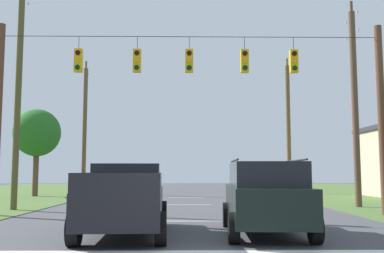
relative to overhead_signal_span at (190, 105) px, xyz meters
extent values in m
cube|color=white|center=(-0.10, -7.87, -4.39)|extent=(12.64, 0.45, 0.01)
cube|color=white|center=(-0.10, -1.87, -4.39)|extent=(2.50, 0.15, 0.01)
cube|color=white|center=(-0.10, 5.76, -4.39)|extent=(2.50, 0.15, 0.01)
cube|color=white|center=(-0.10, 12.35, -4.39)|extent=(2.50, 0.15, 0.01)
cylinder|color=brown|center=(7.74, 0.00, -0.53)|extent=(0.30, 0.30, 7.73)
cylinder|color=black|center=(0.02, 0.00, 2.84)|extent=(15.44, 0.02, 0.02)
cylinder|color=black|center=(-4.55, 0.00, 2.57)|extent=(0.02, 0.02, 0.54)
cube|color=yellow|center=(-4.55, 0.00, 1.82)|extent=(0.32, 0.24, 0.95)
cylinder|color=#310503|center=(-4.55, -0.14, 2.12)|extent=(0.20, 0.04, 0.20)
cylinder|color=orange|center=(-4.55, -0.14, 1.82)|extent=(0.20, 0.04, 0.20)
cylinder|color=black|center=(-4.55, -0.14, 1.52)|extent=(0.20, 0.04, 0.20)
cylinder|color=black|center=(-2.17, 0.00, 2.57)|extent=(0.02, 0.02, 0.54)
cube|color=yellow|center=(-2.17, 0.00, 1.82)|extent=(0.32, 0.24, 0.95)
cylinder|color=#310503|center=(-2.17, -0.14, 2.12)|extent=(0.20, 0.04, 0.20)
cylinder|color=orange|center=(-2.17, -0.14, 1.82)|extent=(0.20, 0.04, 0.20)
cylinder|color=black|center=(-2.17, -0.14, 1.52)|extent=(0.20, 0.04, 0.20)
cylinder|color=black|center=(-0.05, 0.00, 2.57)|extent=(0.02, 0.02, 0.54)
cube|color=yellow|center=(-0.05, 0.00, 1.82)|extent=(0.32, 0.24, 0.95)
cylinder|color=#310503|center=(-0.05, -0.14, 2.12)|extent=(0.20, 0.04, 0.20)
cylinder|color=orange|center=(-0.05, -0.14, 1.82)|extent=(0.20, 0.04, 0.20)
cylinder|color=black|center=(-0.05, -0.14, 1.52)|extent=(0.20, 0.04, 0.20)
cylinder|color=black|center=(2.21, 0.00, 2.57)|extent=(0.02, 0.02, 0.54)
cube|color=yellow|center=(2.21, 0.00, 1.82)|extent=(0.32, 0.24, 0.95)
cylinder|color=#310503|center=(2.21, -0.14, 2.12)|extent=(0.20, 0.04, 0.20)
cylinder|color=orange|center=(2.21, -0.14, 1.82)|extent=(0.20, 0.04, 0.20)
cylinder|color=black|center=(2.21, -0.14, 1.52)|extent=(0.20, 0.04, 0.20)
cylinder|color=black|center=(4.23, 0.00, 2.57)|extent=(0.02, 0.02, 0.54)
cube|color=yellow|center=(4.23, 0.00, 1.82)|extent=(0.32, 0.24, 0.95)
cylinder|color=#310503|center=(4.23, -0.14, 2.12)|extent=(0.20, 0.04, 0.20)
cylinder|color=orange|center=(4.23, -0.14, 1.82)|extent=(0.20, 0.04, 0.20)
cylinder|color=black|center=(4.23, -0.14, 1.52)|extent=(0.20, 0.04, 0.20)
cube|color=black|center=(-1.85, -5.25, -3.57)|extent=(2.23, 5.48, 0.85)
cube|color=black|center=(-1.88, -4.60, -2.79)|extent=(1.93, 1.98, 0.70)
cube|color=black|center=(-2.73, -6.64, -2.92)|extent=(0.20, 2.38, 0.45)
cube|color=black|center=(-0.85, -6.56, -2.92)|extent=(0.20, 2.38, 0.45)
cube|color=black|center=(-1.74, -7.90, -2.92)|extent=(1.96, 0.18, 0.45)
cylinder|color=black|center=(-2.93, -3.46, -3.99)|extent=(0.31, 0.81, 0.80)
cylinder|color=black|center=(-0.93, -3.37, -3.99)|extent=(0.31, 0.81, 0.80)
cylinder|color=black|center=(-2.77, -7.13, -3.99)|extent=(0.31, 0.81, 0.80)
cylinder|color=black|center=(-0.77, -7.04, -3.99)|extent=(0.31, 0.81, 0.80)
cube|color=black|center=(2.02, -5.18, -3.54)|extent=(2.16, 4.88, 0.95)
cube|color=black|center=(2.02, -5.33, -2.74)|extent=(1.94, 3.28, 0.65)
cylinder|color=black|center=(1.17, -5.29, -2.36)|extent=(0.17, 2.72, 0.05)
cylinder|color=black|center=(2.87, -5.37, -2.36)|extent=(0.17, 2.72, 0.05)
cylinder|color=black|center=(1.12, -3.50, -4.01)|extent=(0.29, 0.77, 0.76)
cylinder|color=black|center=(3.07, -3.59, -4.01)|extent=(0.29, 0.77, 0.76)
cylinder|color=black|center=(0.98, -6.76, -4.01)|extent=(0.29, 0.77, 0.76)
cylinder|color=black|center=(2.92, -6.85, -4.01)|extent=(0.29, 0.77, 0.76)
cube|color=silver|center=(6.19, 14.91, -3.72)|extent=(4.35, 1.92, 0.70)
cube|color=black|center=(6.19, 14.91, -3.12)|extent=(2.15, 1.68, 0.50)
cylinder|color=black|center=(7.63, 15.76, -4.07)|extent=(0.65, 0.24, 0.64)
cylinder|color=black|center=(7.58, 13.97, -4.07)|extent=(0.65, 0.24, 0.64)
cylinder|color=black|center=(4.79, 15.85, -4.07)|extent=(0.65, 0.24, 0.64)
cylinder|color=black|center=(4.74, 14.05, -4.07)|extent=(0.65, 0.24, 0.64)
cylinder|color=brown|center=(8.21, 3.91, 0.50)|extent=(0.32, 0.32, 9.79)
cube|color=brown|center=(8.21, 3.91, 5.00)|extent=(0.12, 0.12, 1.92)
cylinder|color=#B2B7BC|center=(8.21, 4.68, 5.12)|extent=(0.08, 0.08, 0.12)
cylinder|color=#B2B7BC|center=(8.21, 3.15, 5.12)|extent=(0.08, 0.08, 0.12)
cube|color=brown|center=(8.21, 3.91, 4.10)|extent=(0.12, 0.12, 1.95)
cylinder|color=#B2B7BC|center=(8.21, 4.69, 4.22)|extent=(0.08, 0.08, 0.12)
cylinder|color=#B2B7BC|center=(8.21, 3.14, 4.22)|extent=(0.08, 0.08, 0.12)
cylinder|color=brown|center=(8.06, 17.44, 0.77)|extent=(0.34, 0.34, 10.33)
cube|color=brown|center=(8.06, 17.44, 5.53)|extent=(0.12, 0.12, 2.01)
cylinder|color=#B2B7BC|center=(8.06, 18.24, 5.65)|extent=(0.08, 0.08, 0.12)
cylinder|color=#B2B7BC|center=(8.06, 16.64, 5.65)|extent=(0.08, 0.08, 0.12)
cylinder|color=brown|center=(-7.91, 2.54, 0.70)|extent=(0.28, 0.28, 10.19)
cube|color=brown|center=(-7.91, 2.54, 5.40)|extent=(0.12, 0.12, 2.02)
cylinder|color=#B2B7BC|center=(-7.91, 3.35, 5.52)|extent=(0.08, 0.08, 0.12)
cylinder|color=brown|center=(-8.25, 17.41, 0.62)|extent=(0.33, 0.33, 10.02)
cube|color=brown|center=(-8.25, 17.41, 5.23)|extent=(0.12, 0.12, 2.02)
cylinder|color=#B2B7BC|center=(-8.25, 18.22, 5.35)|extent=(0.08, 0.08, 0.12)
cylinder|color=#B2B7BC|center=(-8.25, 16.61, 5.35)|extent=(0.08, 0.08, 0.12)
cylinder|color=brown|center=(-10.70, 13.54, -2.62)|extent=(0.39, 0.39, 3.55)
ellipsoid|color=#256421|center=(-10.70, 13.54, 0.08)|extent=(3.27, 3.27, 3.34)
camera|label=1|loc=(-0.19, -17.52, -2.67)|focal=41.14mm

